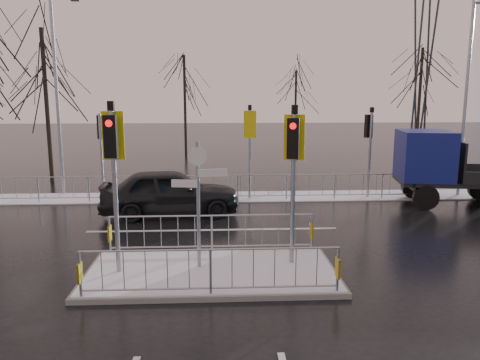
{
  "coord_description": "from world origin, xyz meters",
  "views": [
    {
      "loc": [
        0.15,
        -10.68,
        4.3
      ],
      "look_at": [
        0.83,
        2.87,
        1.8
      ],
      "focal_mm": 35.0,
      "sensor_mm": 36.0,
      "label": 1
    }
  ],
  "objects_px": {
    "car_far_lane": "(170,192)",
    "flatbed_truck": "(447,166)",
    "traffic_island": "(211,260)",
    "street_lamp_right": "(468,92)",
    "street_lamp_left": "(58,89)"
  },
  "relations": [
    {
      "from": "flatbed_truck",
      "to": "street_lamp_left",
      "type": "distance_m",
      "value": 16.06
    },
    {
      "from": "car_far_lane",
      "to": "flatbed_truck",
      "type": "bearing_deg",
      "value": -90.58
    },
    {
      "from": "traffic_island",
      "to": "car_far_lane",
      "type": "xyz_separation_m",
      "value": [
        -1.52,
        5.81,
        0.45
      ]
    },
    {
      "from": "traffic_island",
      "to": "street_lamp_right",
      "type": "height_order",
      "value": "street_lamp_right"
    },
    {
      "from": "traffic_island",
      "to": "street_lamp_right",
      "type": "relative_size",
      "value": 0.75
    },
    {
      "from": "flatbed_truck",
      "to": "street_lamp_left",
      "type": "bearing_deg",
      "value": 170.61
    },
    {
      "from": "traffic_island",
      "to": "flatbed_truck",
      "type": "relative_size",
      "value": 0.92
    },
    {
      "from": "street_lamp_left",
      "to": "car_far_lane",
      "type": "bearing_deg",
      "value": -36.88
    },
    {
      "from": "traffic_island",
      "to": "street_lamp_left",
      "type": "xyz_separation_m",
      "value": [
        -6.42,
        9.49,
        4.1
      ]
    },
    {
      "from": "traffic_island",
      "to": "street_lamp_right",
      "type": "xyz_separation_m",
      "value": [
        10.58,
        8.49,
        4.0
      ]
    },
    {
      "from": "street_lamp_right",
      "to": "street_lamp_left",
      "type": "bearing_deg",
      "value": 176.63
    },
    {
      "from": "flatbed_truck",
      "to": "street_lamp_right",
      "type": "relative_size",
      "value": 0.82
    },
    {
      "from": "car_far_lane",
      "to": "street_lamp_right",
      "type": "xyz_separation_m",
      "value": [
        12.1,
        2.68,
        3.55
      ]
    },
    {
      "from": "traffic_island",
      "to": "car_far_lane",
      "type": "height_order",
      "value": "traffic_island"
    },
    {
      "from": "street_lamp_right",
      "to": "street_lamp_left",
      "type": "height_order",
      "value": "street_lamp_left"
    }
  ]
}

